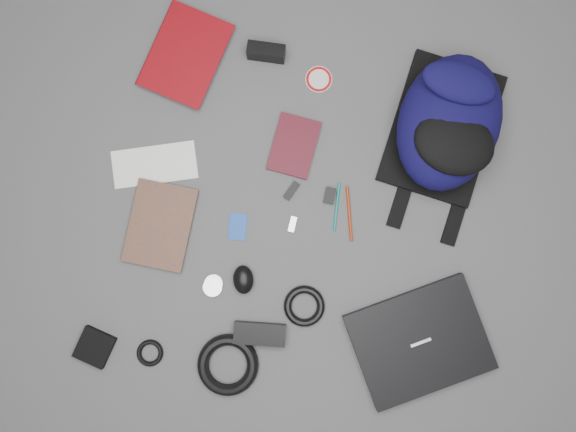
% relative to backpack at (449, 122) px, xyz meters
% --- Properties ---
extents(ground, '(4.00, 4.00, 0.00)m').
position_rel_backpack_xyz_m(ground, '(-0.38, -0.32, -0.09)').
color(ground, '#4F4F51').
rests_on(ground, ground).
extents(backpack, '(0.35, 0.46, 0.18)m').
position_rel_backpack_xyz_m(backpack, '(0.00, 0.00, 0.00)').
color(backpack, black).
rests_on(backpack, ground).
extents(laptop, '(0.44, 0.42, 0.04)m').
position_rel_backpack_xyz_m(laptop, '(0.04, -0.60, -0.07)').
color(laptop, black).
rests_on(laptop, ground).
extents(textbook_red, '(0.25, 0.30, 0.03)m').
position_rel_backpack_xyz_m(textbook_red, '(-0.85, 0.10, -0.07)').
color(textbook_red, maroon).
rests_on(textbook_red, ground).
extents(comic_book, '(0.18, 0.24, 0.02)m').
position_rel_backpack_xyz_m(comic_book, '(-0.82, -0.41, -0.08)').
color(comic_book, '#B7620D').
rests_on(comic_book, ground).
extents(envelope, '(0.26, 0.18, 0.00)m').
position_rel_backpack_xyz_m(envelope, '(-0.79, -0.25, -0.09)').
color(envelope, white).
rests_on(envelope, ground).
extents(dvd_case, '(0.13, 0.18, 0.01)m').
position_rel_backpack_xyz_m(dvd_case, '(-0.40, -0.12, -0.08)').
color(dvd_case, '#3C0B13').
rests_on(dvd_case, ground).
extents(compact_camera, '(0.11, 0.04, 0.06)m').
position_rel_backpack_xyz_m(compact_camera, '(-0.53, 0.12, -0.06)').
color(compact_camera, black).
rests_on(compact_camera, ground).
extents(sticker_disc, '(0.10, 0.10, 0.00)m').
position_rel_backpack_xyz_m(sticker_disc, '(-0.37, 0.08, -0.09)').
color(sticker_disc, silver).
rests_on(sticker_disc, ground).
extents(pen_teal, '(0.02, 0.14, 0.01)m').
position_rel_backpack_xyz_m(pen_teal, '(-0.25, -0.27, -0.09)').
color(pen_teal, '#0D756A').
rests_on(pen_teal, ground).
extents(pen_red, '(0.05, 0.15, 0.01)m').
position_rel_backpack_xyz_m(pen_red, '(-0.22, -0.29, -0.08)').
color(pen_red, maroon).
rests_on(pen_red, ground).
extents(id_badge, '(0.06, 0.08, 0.00)m').
position_rel_backpack_xyz_m(id_badge, '(-0.52, -0.38, -0.09)').
color(id_badge, '#1644A7').
rests_on(id_badge, ground).
extents(usb_black, '(0.04, 0.06, 0.01)m').
position_rel_backpack_xyz_m(usb_black, '(-0.39, -0.25, -0.08)').
color(usb_black, black).
rests_on(usb_black, ground).
extents(usb_silver, '(0.02, 0.04, 0.01)m').
position_rel_backpack_xyz_m(usb_silver, '(-0.37, -0.34, -0.08)').
color(usb_silver, silver).
rests_on(usb_silver, ground).
extents(key_fob, '(0.03, 0.05, 0.01)m').
position_rel_backpack_xyz_m(key_fob, '(-0.28, -0.25, -0.08)').
color(key_fob, black).
rests_on(key_fob, ground).
extents(mouse, '(0.08, 0.09, 0.04)m').
position_rel_backpack_xyz_m(mouse, '(-0.48, -0.52, -0.07)').
color(mouse, black).
rests_on(mouse, ground).
extents(headphone_left, '(0.06, 0.06, 0.01)m').
position_rel_backpack_xyz_m(headphone_left, '(-0.56, -0.56, -0.08)').
color(headphone_left, silver).
rests_on(headphone_left, ground).
extents(headphone_right, '(0.07, 0.07, 0.01)m').
position_rel_backpack_xyz_m(headphone_right, '(-0.56, -0.55, -0.08)').
color(headphone_right, '#AEAEB0').
rests_on(headphone_right, ground).
extents(cable_coil, '(0.13, 0.13, 0.02)m').
position_rel_backpack_xyz_m(cable_coil, '(-0.30, -0.56, -0.08)').
color(cable_coil, black).
rests_on(cable_coil, ground).
extents(power_brick, '(0.15, 0.08, 0.04)m').
position_rel_backpack_xyz_m(power_brick, '(-0.40, -0.66, -0.07)').
color(power_brick, black).
rests_on(power_brick, ground).
extents(power_cord_coil, '(0.21, 0.21, 0.03)m').
position_rel_backpack_xyz_m(power_cord_coil, '(-0.47, -0.76, -0.07)').
color(power_cord_coil, black).
rests_on(power_cord_coil, ground).
extents(pouch, '(0.11, 0.11, 0.02)m').
position_rel_backpack_xyz_m(pouch, '(-0.85, -0.78, -0.08)').
color(pouch, black).
rests_on(pouch, ground).
extents(earbud_coil, '(0.08, 0.08, 0.01)m').
position_rel_backpack_xyz_m(earbud_coil, '(-0.70, -0.77, -0.08)').
color(earbud_coil, black).
rests_on(earbud_coil, ground).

